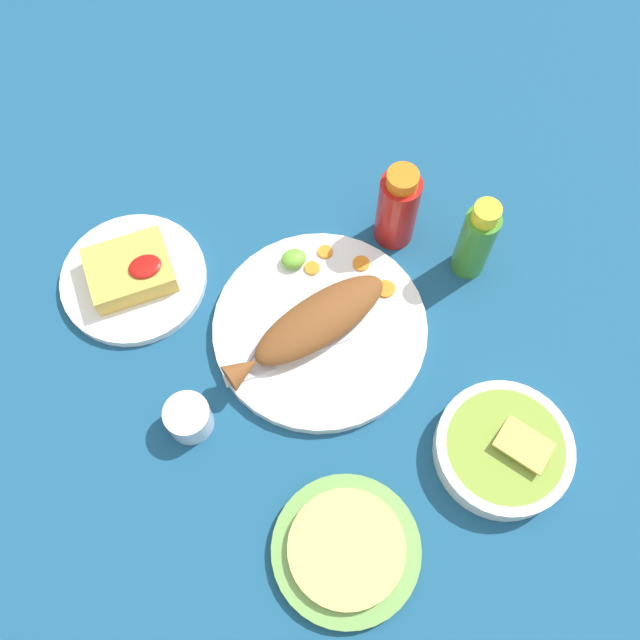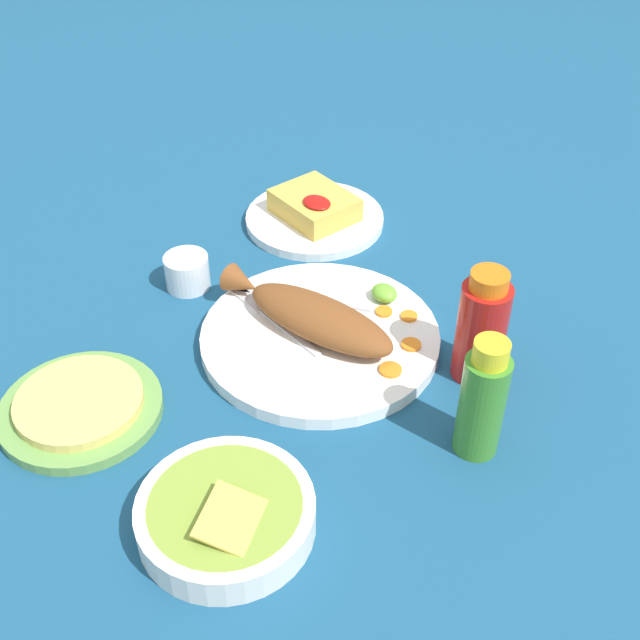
{
  "view_description": "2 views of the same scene",
  "coord_description": "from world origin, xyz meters",
  "px_view_note": "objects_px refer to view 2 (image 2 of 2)",
  "views": [
    {
      "loc": [
        -0.14,
        -0.38,
        0.93
      ],
      "look_at": [
        0.0,
        0.0,
        0.04
      ],
      "focal_mm": 40.0,
      "sensor_mm": 36.0,
      "label": 1
    },
    {
      "loc": [
        0.6,
        -0.48,
        0.67
      ],
      "look_at": [
        0.0,
        0.0,
        0.04
      ],
      "focal_mm": 45.0,
      "sensor_mm": 36.0,
      "label": 2
    }
  ],
  "objects_px": {
    "fried_fish": "(312,315)",
    "fork_near": "(267,313)",
    "salt_cup": "(187,274)",
    "side_plate_fries": "(315,219)",
    "hot_sauce_bottle_green": "(482,401)",
    "tortilla_plate": "(81,409)",
    "guacamole_bowl": "(226,514)",
    "main_plate": "(320,338)",
    "hot_sauce_bottle_red": "(482,328)",
    "fork_far": "(294,296)"
  },
  "relations": [
    {
      "from": "fried_fish",
      "to": "fork_near",
      "type": "height_order",
      "value": "fried_fish"
    },
    {
      "from": "fried_fish",
      "to": "salt_cup",
      "type": "distance_m",
      "value": 0.21
    },
    {
      "from": "salt_cup",
      "to": "side_plate_fries",
      "type": "relative_size",
      "value": 0.29
    },
    {
      "from": "hot_sauce_bottle_green",
      "to": "tortilla_plate",
      "type": "xyz_separation_m",
      "value": [
        -0.32,
        -0.32,
        -0.06
      ]
    },
    {
      "from": "fork_near",
      "to": "side_plate_fries",
      "type": "xyz_separation_m",
      "value": [
        -0.16,
        0.2,
        -0.01
      ]
    },
    {
      "from": "salt_cup",
      "to": "guacamole_bowl",
      "type": "relative_size",
      "value": 0.34
    },
    {
      "from": "main_plate",
      "to": "salt_cup",
      "type": "distance_m",
      "value": 0.22
    },
    {
      "from": "fried_fish",
      "to": "side_plate_fries",
      "type": "bearing_deg",
      "value": 126.0
    },
    {
      "from": "salt_cup",
      "to": "side_plate_fries",
      "type": "distance_m",
      "value": 0.24
    },
    {
      "from": "main_plate",
      "to": "hot_sauce_bottle_green",
      "type": "relative_size",
      "value": 2.01
    },
    {
      "from": "tortilla_plate",
      "to": "guacamole_bowl",
      "type": "bearing_deg",
      "value": 10.47
    },
    {
      "from": "main_plate",
      "to": "salt_cup",
      "type": "bearing_deg",
      "value": -162.56
    },
    {
      "from": "main_plate",
      "to": "fork_near",
      "type": "xyz_separation_m",
      "value": [
        -0.07,
        -0.03,
        0.01
      ]
    },
    {
      "from": "hot_sauce_bottle_red",
      "to": "hot_sauce_bottle_green",
      "type": "height_order",
      "value": "hot_sauce_bottle_green"
    },
    {
      "from": "hot_sauce_bottle_red",
      "to": "tortilla_plate",
      "type": "relative_size",
      "value": 0.8
    },
    {
      "from": "fork_near",
      "to": "guacamole_bowl",
      "type": "relative_size",
      "value": 1.04
    },
    {
      "from": "main_plate",
      "to": "side_plate_fries",
      "type": "relative_size",
      "value": 1.43
    },
    {
      "from": "guacamole_bowl",
      "to": "hot_sauce_bottle_red",
      "type": "bearing_deg",
      "value": 90.05
    },
    {
      "from": "hot_sauce_bottle_green",
      "to": "side_plate_fries",
      "type": "xyz_separation_m",
      "value": [
        -0.47,
        0.15,
        -0.06
      ]
    },
    {
      "from": "main_plate",
      "to": "salt_cup",
      "type": "relative_size",
      "value": 4.93
    },
    {
      "from": "side_plate_fries",
      "to": "guacamole_bowl",
      "type": "bearing_deg",
      "value": -47.29
    },
    {
      "from": "fried_fish",
      "to": "tortilla_plate",
      "type": "bearing_deg",
      "value": -117.27
    },
    {
      "from": "salt_cup",
      "to": "guacamole_bowl",
      "type": "xyz_separation_m",
      "value": [
        0.37,
        -0.18,
        -0.0
      ]
    },
    {
      "from": "hot_sauce_bottle_green",
      "to": "fork_near",
      "type": "bearing_deg",
      "value": -169.97
    },
    {
      "from": "hot_sauce_bottle_green",
      "to": "guacamole_bowl",
      "type": "distance_m",
      "value": 0.29
    },
    {
      "from": "main_plate",
      "to": "fried_fish",
      "type": "bearing_deg",
      "value": -165.1
    },
    {
      "from": "hot_sauce_bottle_red",
      "to": "tortilla_plate",
      "type": "xyz_separation_m",
      "value": [
        -0.24,
        -0.41,
        -0.06
      ]
    },
    {
      "from": "fork_near",
      "to": "fork_far",
      "type": "xyz_separation_m",
      "value": [
        -0.01,
        0.05,
        0.0
      ]
    },
    {
      "from": "fried_fish",
      "to": "fork_far",
      "type": "xyz_separation_m",
      "value": [
        -0.07,
        0.02,
        -0.02
      ]
    },
    {
      "from": "fork_near",
      "to": "hot_sauce_bottle_red",
      "type": "height_order",
      "value": "hot_sauce_bottle_red"
    },
    {
      "from": "salt_cup",
      "to": "main_plate",
      "type": "bearing_deg",
      "value": 17.44
    },
    {
      "from": "hot_sauce_bottle_red",
      "to": "hot_sauce_bottle_green",
      "type": "distance_m",
      "value": 0.12
    },
    {
      "from": "fried_fish",
      "to": "main_plate",
      "type": "bearing_deg",
      "value": -0.0
    },
    {
      "from": "fork_far",
      "to": "tortilla_plate",
      "type": "xyz_separation_m",
      "value": [
        0.0,
        -0.31,
        -0.01
      ]
    },
    {
      "from": "fork_near",
      "to": "hot_sauce_bottle_red",
      "type": "xyz_separation_m",
      "value": [
        0.23,
        0.14,
        0.05
      ]
    },
    {
      "from": "hot_sauce_bottle_green",
      "to": "salt_cup",
      "type": "xyz_separation_m",
      "value": [
        -0.45,
        -0.09,
        -0.05
      ]
    },
    {
      "from": "fork_near",
      "to": "guacamole_bowl",
      "type": "distance_m",
      "value": 0.32
    },
    {
      "from": "fried_fish",
      "to": "tortilla_plate",
      "type": "height_order",
      "value": "fried_fish"
    },
    {
      "from": "fork_far",
      "to": "hot_sauce_bottle_green",
      "type": "height_order",
      "value": "hot_sauce_bottle_green"
    },
    {
      "from": "main_plate",
      "to": "guacamole_bowl",
      "type": "xyz_separation_m",
      "value": [
        0.16,
        -0.25,
        0.01
      ]
    },
    {
      "from": "hot_sauce_bottle_red",
      "to": "fork_far",
      "type": "bearing_deg",
      "value": -158.27
    },
    {
      "from": "hot_sauce_bottle_green",
      "to": "side_plate_fries",
      "type": "distance_m",
      "value": 0.5
    },
    {
      "from": "fried_fish",
      "to": "hot_sauce_bottle_green",
      "type": "xyz_separation_m",
      "value": [
        0.25,
        0.03,
        0.03
      ]
    },
    {
      "from": "fork_far",
      "to": "hot_sauce_bottle_red",
      "type": "distance_m",
      "value": 0.26
    },
    {
      "from": "fork_near",
      "to": "side_plate_fries",
      "type": "bearing_deg",
      "value": -53.51
    },
    {
      "from": "fork_near",
      "to": "hot_sauce_bottle_green",
      "type": "height_order",
      "value": "hot_sauce_bottle_green"
    },
    {
      "from": "side_plate_fries",
      "to": "guacamole_bowl",
      "type": "relative_size",
      "value": 1.19
    },
    {
      "from": "guacamole_bowl",
      "to": "tortilla_plate",
      "type": "bearing_deg",
      "value": -169.53
    },
    {
      "from": "hot_sauce_bottle_red",
      "to": "tortilla_plate",
      "type": "distance_m",
      "value": 0.47
    },
    {
      "from": "tortilla_plate",
      "to": "hot_sauce_bottle_green",
      "type": "bearing_deg",
      "value": 44.88
    }
  ]
}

